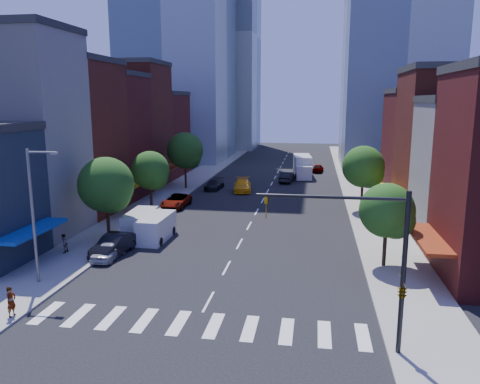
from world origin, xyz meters
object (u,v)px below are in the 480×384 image
object	(u,v)px
cargo_van_far	(156,228)
box_truck	(302,167)
traffic_car_far	(318,168)
pedestrian_near	(11,302)
parked_car_third	(176,201)
parked_car_second	(114,245)
traffic_car_oncoming	(287,177)
taxi	(242,185)
parked_car_front	(109,250)
parked_car_rear	(214,184)
cargo_van_near	(140,223)
pedestrian_far	(64,244)

from	to	relation	value
cargo_van_far	box_truck	distance (m)	39.07
cargo_van_far	traffic_car_far	size ratio (longest dim) A/B	1.29
pedestrian_near	parked_car_third	bearing A→B (deg)	5.04
parked_car_second	cargo_van_far	size ratio (longest dim) A/B	0.96
cargo_van_far	box_truck	xyz separation A→B (m)	(11.80, 37.24, 0.53)
parked_car_second	traffic_car_oncoming	world-z (taller)	parked_car_second
taxi	box_truck	xyz separation A→B (m)	(7.69, 13.66, 0.80)
cargo_van_far	parked_car_front	bearing A→B (deg)	-109.72
parked_car_rear	cargo_van_near	bearing A→B (deg)	-90.57
parked_car_second	taxi	size ratio (longest dim) A/B	0.89
traffic_car_far	box_truck	world-z (taller)	box_truck
parked_car_front	traffic_car_oncoming	bearing A→B (deg)	73.07
box_truck	parked_car_second	bearing A→B (deg)	-114.08
parked_car_third	taxi	bearing A→B (deg)	62.58
parked_car_rear	traffic_car_far	world-z (taller)	traffic_car_far
parked_car_second	pedestrian_near	xyz separation A→B (m)	(-1.00, -11.58, 0.20)
box_truck	pedestrian_near	distance (m)	55.19
parked_car_third	parked_car_rear	xyz separation A→B (m)	(2.00, 11.59, -0.06)
pedestrian_far	traffic_car_far	bearing A→B (deg)	162.63
parked_car_rear	cargo_van_near	size ratio (longest dim) A/B	0.91
parked_car_third	traffic_car_far	distance (m)	34.00
parked_car_rear	traffic_car_far	distance (m)	23.19
parked_car_third	taxi	xyz separation A→B (m)	(6.11, 10.75, 0.07)
parked_car_third	traffic_car_far	world-z (taller)	parked_car_third
parked_car_third	taxi	world-z (taller)	taxi
parked_car_second	traffic_car_oncoming	bearing A→B (deg)	78.90
parked_car_front	cargo_van_near	world-z (taller)	cargo_van_near
cargo_van_far	traffic_car_oncoming	world-z (taller)	cargo_van_far
parked_car_third	traffic_car_oncoming	distance (m)	22.17
box_truck	taxi	bearing A→B (deg)	-125.11
box_truck	pedestrian_near	world-z (taller)	box_truck
traffic_car_far	box_truck	distance (m)	6.05
parked_car_rear	traffic_car_oncoming	distance (m)	12.07
cargo_van_near	cargo_van_far	world-z (taller)	cargo_van_far
pedestrian_far	parked_car_rear	bearing A→B (deg)	174.24
taxi	parked_car_front	bearing A→B (deg)	-109.93
cargo_van_far	taxi	size ratio (longest dim) A/B	0.93
parked_car_rear	box_truck	xyz separation A→B (m)	(11.80, 12.81, 0.93)
parked_car_second	parked_car_rear	distance (m)	28.84
parked_car_front	traffic_car_far	distance (m)	50.67
pedestrian_far	traffic_car_oncoming	bearing A→B (deg)	162.71
traffic_car_oncoming	cargo_van_far	bearing A→B (deg)	78.60
cargo_van_far	pedestrian_near	distance (m)	16.20
cargo_van_near	pedestrian_near	xyz separation A→B (m)	(-1.01, -17.23, -0.06)
traffic_car_oncoming	pedestrian_near	size ratio (longest dim) A/B	2.78
parked_car_third	pedestrian_near	distance (m)	28.78
cargo_van_near	cargo_van_far	distance (m)	2.38
cargo_van_far	traffic_car_far	xyz separation A→B (m)	(14.33, 42.67, -0.40)
parked_car_third	box_truck	bearing A→B (deg)	62.70
parked_car_second	taxi	distance (m)	28.58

